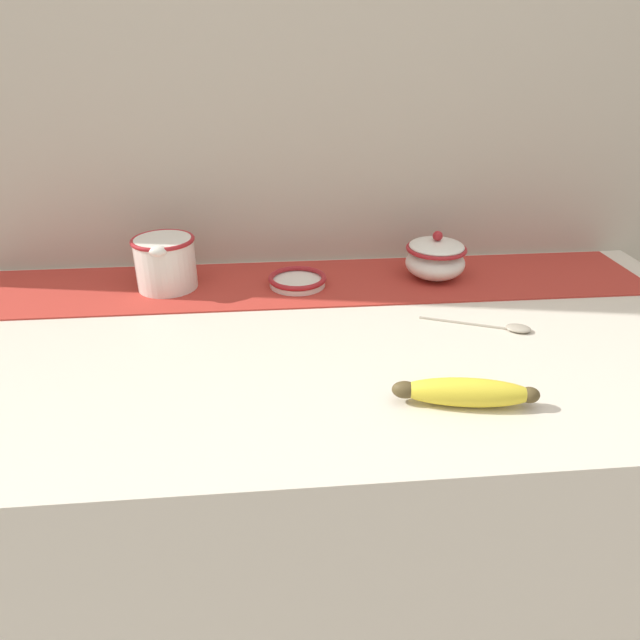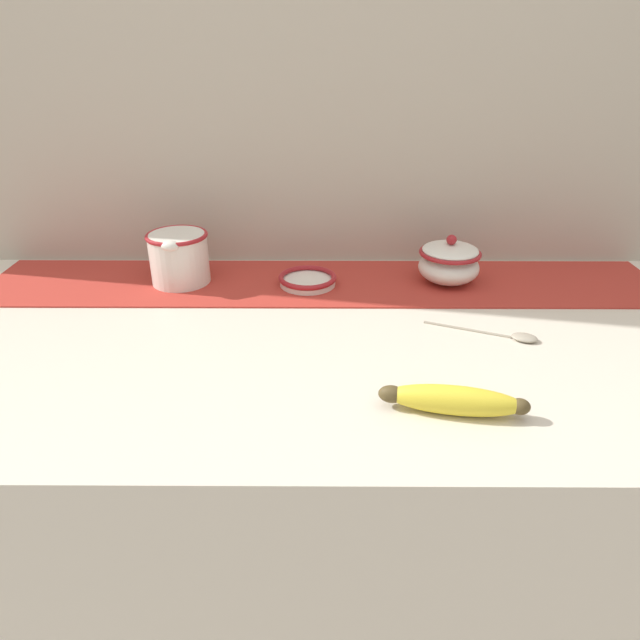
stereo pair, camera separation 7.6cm
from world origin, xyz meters
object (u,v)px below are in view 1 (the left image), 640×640
object	(u,v)px
banana	(465,392)
spoon	(511,328)
cream_pitcher	(165,261)
sugar_bowl	(436,258)
small_dish	(297,280)

from	to	relation	value
banana	spoon	world-z (taller)	banana
cream_pitcher	banana	size ratio (longest dim) A/B	0.71
banana	sugar_bowl	bearing A→B (deg)	79.86
small_dish	banana	xyz separation A→B (m)	(0.20, -0.42, 0.01)
banana	spoon	distance (m)	0.25
sugar_bowl	spoon	bearing A→B (deg)	-73.34
sugar_bowl	small_dish	distance (m)	0.28
cream_pitcher	small_dish	distance (m)	0.26
sugar_bowl	banana	world-z (taller)	sugar_bowl
sugar_bowl	spoon	xyz separation A→B (m)	(0.07, -0.23, -0.04)
cream_pitcher	banana	xyz separation A→B (m)	(0.45, -0.43, -0.04)
cream_pitcher	sugar_bowl	world-z (taller)	cream_pitcher
banana	spoon	size ratio (longest dim) A/B	1.10
sugar_bowl	banana	size ratio (longest dim) A/B	0.62
spoon	small_dish	bearing A→B (deg)	170.12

